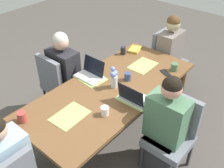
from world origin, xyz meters
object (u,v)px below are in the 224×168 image
(chair_head_left_left_far, at_px, (166,57))
(book_red_cover, at_px, (135,49))
(chair_near_right_near, at_px, (58,82))
(coffee_mug_near_right, at_px, (105,111))
(coffee_mug_centre_left, at_px, (123,51))
(person_head_left_left_far, at_px, (168,58))
(person_near_right_near, at_px, (65,79))
(flower_vase, at_px, (114,77))
(phone_black, at_px, (165,73))
(coffee_mug_centre_right, at_px, (174,67))
(laptop_near_right_near, at_px, (91,73))
(person_far_left_mid, at_px, (165,131))
(chair_far_left_mid, at_px, (173,131))
(coffee_mug_far_left, at_px, (128,76))
(coffee_mug_near_left, at_px, (22,117))
(laptop_far_left_mid, at_px, (134,97))
(dining_table, at_px, (112,93))

(chair_head_left_left_far, height_order, book_red_cover, chair_head_left_left_far)
(chair_near_right_near, relative_size, coffee_mug_near_right, 9.61)
(chair_head_left_left_far, xyz_separation_m, coffee_mug_centre_left, (0.69, -0.30, 0.29))
(person_head_left_left_far, height_order, person_near_right_near, same)
(flower_vase, bearing_deg, person_near_right_near, -84.96)
(coffee_mug_centre_left, xyz_separation_m, phone_black, (0.04, 0.69, -0.05))
(coffee_mug_centre_right, relative_size, phone_black, 0.64)
(flower_vase, bearing_deg, person_head_left_left_far, -179.00)
(person_near_right_near, height_order, phone_black, person_near_right_near)
(person_head_left_left_far, xyz_separation_m, flower_vase, (1.30, 0.02, 0.34))
(coffee_mug_near_right, bearing_deg, person_near_right_near, -108.84)
(book_red_cover, relative_size, phone_black, 1.33)
(flower_vase, bearing_deg, coffee_mug_centre_left, -149.31)
(chair_head_left_left_far, relative_size, chair_near_right_near, 1.00)
(chair_head_left_left_far, bearing_deg, phone_black, 28.30)
(laptop_near_right_near, relative_size, phone_black, 2.13)
(person_near_right_near, xyz_separation_m, laptop_near_right_near, (-0.05, 0.44, 0.25))
(person_far_left_mid, height_order, chair_head_left_left_far, person_far_left_mid)
(chair_far_left_mid, xyz_separation_m, coffee_mug_far_left, (-0.17, -0.74, 0.28))
(flower_vase, xyz_separation_m, coffee_mug_centre_left, (-0.67, -0.40, -0.08))
(chair_far_left_mid, height_order, coffee_mug_far_left, chair_far_left_mid)
(chair_far_left_mid, bearing_deg, coffee_mug_near_left, -46.31)
(chair_head_left_left_far, xyz_separation_m, person_head_left_left_far, (0.06, 0.07, 0.03))
(laptop_far_left_mid, distance_m, coffee_mug_near_right, 0.37)
(dining_table, height_order, coffee_mug_centre_right, coffee_mug_centre_right)
(dining_table, relative_size, chair_far_left_mid, 2.40)
(chair_far_left_mid, relative_size, coffee_mug_near_left, 8.47)
(person_head_left_left_far, distance_m, coffee_mug_centre_left, 0.78)
(chair_far_left_mid, bearing_deg, flower_vase, -87.06)
(coffee_mug_near_left, distance_m, coffee_mug_centre_right, 1.87)
(chair_far_left_mid, height_order, coffee_mug_near_left, chair_far_left_mid)
(person_near_right_near, relative_size, coffee_mug_near_left, 11.25)
(coffee_mug_near_right, bearing_deg, coffee_mug_centre_right, 174.46)
(dining_table, bearing_deg, coffee_mug_near_right, 31.43)
(person_head_left_left_far, bearing_deg, laptop_near_right_near, -14.02)
(chair_head_left_left_far, height_order, flower_vase, flower_vase)
(chair_far_left_mid, relative_size, person_near_right_near, 0.75)
(laptop_near_right_near, xyz_separation_m, laptop_far_left_mid, (0.04, 0.67, 0.00))
(coffee_mug_centre_right, bearing_deg, book_red_cover, -98.90)
(person_near_right_near, bearing_deg, dining_table, 93.22)
(chair_head_left_left_far, relative_size, coffee_mug_centre_left, 8.45)
(person_near_right_near, relative_size, coffee_mug_near_right, 12.76)
(coffee_mug_far_left, bearing_deg, chair_near_right_near, -67.91)
(coffee_mug_centre_left, distance_m, coffee_mug_centre_right, 0.75)
(chair_far_left_mid, height_order, coffee_mug_near_right, chair_far_left_mid)
(person_far_left_mid, relative_size, person_near_right_near, 1.00)
(person_head_left_left_far, bearing_deg, chair_head_left_left_far, -128.76)
(flower_vase, bearing_deg, phone_black, 154.94)
(dining_table, bearing_deg, person_far_left_mid, 89.24)
(person_far_left_mid, bearing_deg, coffee_mug_centre_left, -122.38)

